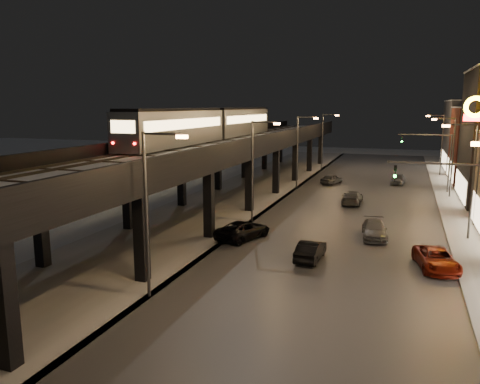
% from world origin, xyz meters
% --- Properties ---
extents(road_surface, '(17.00, 120.00, 0.06)m').
position_xyz_m(road_surface, '(7.50, 35.00, 0.03)').
color(road_surface, '#46474D').
rests_on(road_surface, ground).
extents(sidewalk_right, '(4.00, 120.00, 0.14)m').
position_xyz_m(sidewalk_right, '(17.50, 35.00, 0.07)').
color(sidewalk_right, '#9FA1A8').
rests_on(sidewalk_right, ground).
extents(under_viaduct_pavement, '(11.00, 120.00, 0.06)m').
position_xyz_m(under_viaduct_pavement, '(-6.00, 35.00, 0.03)').
color(under_viaduct_pavement, '#9FA1A8').
rests_on(under_viaduct_pavement, ground).
extents(elevated_viaduct, '(9.00, 100.00, 6.30)m').
position_xyz_m(elevated_viaduct, '(-6.00, 31.84, 5.62)').
color(elevated_viaduct, black).
rests_on(elevated_viaduct, ground).
extents(viaduct_trackbed, '(8.40, 100.00, 0.32)m').
position_xyz_m(viaduct_trackbed, '(-6.01, 31.97, 6.39)').
color(viaduct_trackbed, '#B2B7C1').
rests_on(viaduct_trackbed, elevated_viaduct).
extents(viaduct_parapet_streetside, '(0.30, 100.00, 1.10)m').
position_xyz_m(viaduct_parapet_streetside, '(-1.65, 32.00, 6.85)').
color(viaduct_parapet_streetside, black).
rests_on(viaduct_parapet_streetside, elevated_viaduct).
extents(viaduct_parapet_far, '(0.30, 100.00, 1.10)m').
position_xyz_m(viaduct_parapet_far, '(-10.35, 32.00, 6.85)').
color(viaduct_parapet_far, black).
rests_on(viaduct_parapet_far, elevated_viaduct).
extents(streetlight_left_1, '(2.57, 0.28, 9.00)m').
position_xyz_m(streetlight_left_1, '(-0.43, 13.00, 5.24)').
color(streetlight_left_1, '#38383A').
rests_on(streetlight_left_1, ground).
extents(streetlight_left_2, '(2.57, 0.28, 9.00)m').
position_xyz_m(streetlight_left_2, '(-0.43, 31.00, 5.24)').
color(streetlight_left_2, '#38383A').
rests_on(streetlight_left_2, ground).
extents(streetlight_right_2, '(2.56, 0.28, 9.00)m').
position_xyz_m(streetlight_right_2, '(16.73, 31.00, 5.24)').
color(streetlight_right_2, '#38383A').
rests_on(streetlight_right_2, ground).
extents(streetlight_left_3, '(2.57, 0.28, 9.00)m').
position_xyz_m(streetlight_left_3, '(-0.43, 49.00, 5.24)').
color(streetlight_left_3, '#38383A').
rests_on(streetlight_left_3, ground).
extents(streetlight_right_3, '(2.56, 0.28, 9.00)m').
position_xyz_m(streetlight_right_3, '(16.73, 49.00, 5.24)').
color(streetlight_right_3, '#38383A').
rests_on(streetlight_right_3, ground).
extents(streetlight_left_4, '(2.57, 0.28, 9.00)m').
position_xyz_m(streetlight_left_4, '(-0.43, 67.00, 5.24)').
color(streetlight_left_4, '#38383A').
rests_on(streetlight_left_4, ground).
extents(streetlight_right_4, '(2.56, 0.28, 9.00)m').
position_xyz_m(streetlight_right_4, '(16.73, 67.00, 5.24)').
color(streetlight_right_4, '#38383A').
rests_on(streetlight_right_4, ground).
extents(traffic_light_rig_a, '(6.10, 0.34, 7.00)m').
position_xyz_m(traffic_light_rig_a, '(15.84, 22.00, 4.50)').
color(traffic_light_rig_a, '#38383A').
rests_on(traffic_light_rig_a, ground).
extents(traffic_light_rig_b, '(6.10, 0.34, 7.00)m').
position_xyz_m(traffic_light_rig_b, '(15.84, 52.00, 4.50)').
color(traffic_light_rig_b, '#38383A').
rests_on(traffic_light_rig_b, ground).
extents(subway_train, '(2.89, 34.84, 3.45)m').
position_xyz_m(subway_train, '(-8.50, 40.29, 8.33)').
color(subway_train, gray).
rests_on(subway_train, viaduct_trackbed).
extents(car_near_white, '(1.54, 4.06, 1.32)m').
position_xyz_m(car_near_white, '(6.40, 22.03, 0.66)').
color(car_near_white, black).
rests_on(car_near_white, ground).
extents(car_mid_silver, '(3.86, 5.50, 1.39)m').
position_xyz_m(car_mid_silver, '(0.43, 25.33, 0.70)').
color(car_mid_silver, black).
rests_on(car_mid_silver, ground).
extents(car_mid_dark, '(1.91, 4.69, 1.36)m').
position_xyz_m(car_mid_dark, '(7.01, 41.61, 0.68)').
color(car_mid_dark, '#3D3D3E').
rests_on(car_mid_dark, ground).
extents(car_far_white, '(2.78, 4.24, 1.34)m').
position_xyz_m(car_far_white, '(2.96, 53.76, 0.67)').
color(car_far_white, '#3F4144').
rests_on(car_far_white, ground).
extents(car_onc_dark, '(3.09, 5.07, 1.31)m').
position_xyz_m(car_onc_dark, '(14.28, 22.88, 0.66)').
color(car_onc_dark, maroon).
rests_on(car_onc_dark, ground).
extents(car_onc_white, '(2.38, 4.75, 1.32)m').
position_xyz_m(car_onc_white, '(10.10, 29.04, 0.66)').
color(car_onc_white, slate).
rests_on(car_onc_white, ground).
extents(car_onc_red, '(1.97, 4.10, 1.35)m').
position_xyz_m(car_onc_red, '(11.29, 56.57, 0.67)').
color(car_onc_red, '#4E535E').
rests_on(car_onc_red, ground).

